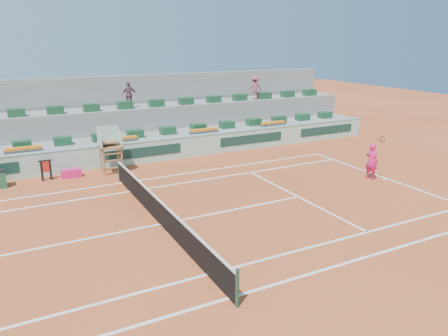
{
  "coord_description": "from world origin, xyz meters",
  "views": [
    {
      "loc": [
        -4.84,
        -14.51,
        6.72
      ],
      "look_at": [
        4.0,
        2.5,
        1.0
      ],
      "focal_mm": 35.0,
      "sensor_mm": 36.0,
      "label": 1
    }
  ],
  "objects": [
    {
      "name": "seat_row_upper",
      "position": [
        0.0,
        11.7,
        2.82
      ],
      "size": [
        32.9,
        0.6,
        0.44
      ],
      "color": "#184928",
      "rests_on": "seating_tier_upper"
    },
    {
      "name": "tennis_player",
      "position": [
        11.13,
        0.45,
        0.91
      ],
      "size": [
        0.55,
        0.93,
        2.28
      ],
      "color": "#E51D75",
      "rests_on": "ground"
    },
    {
      "name": "spectator_mid",
      "position": [
        2.36,
        11.89,
        3.4
      ],
      "size": [
        0.95,
        0.4,
        1.6
      ],
      "primitive_type": "imported",
      "rotation": [
        0.0,
        0.0,
        3.15
      ],
      "color": "#724C55",
      "rests_on": "seating_tier_upper"
    },
    {
      "name": "tennis_net",
      "position": [
        0.0,
        0.0,
        0.53
      ],
      "size": [
        0.1,
        11.97,
        1.1
      ],
      "color": "black",
      "rests_on": "ground"
    },
    {
      "name": "seat_row_lower",
      "position": [
        0.0,
        9.8,
        1.42
      ],
      "size": [
        32.9,
        0.6,
        0.44
      ],
      "color": "#184928",
      "rests_on": "seating_tier_lower"
    },
    {
      "name": "spectator_right",
      "position": [
        11.16,
        11.64,
        3.42
      ],
      "size": [
        1.17,
        0.83,
        1.64
      ],
      "primitive_type": "imported",
      "rotation": [
        0.0,
        0.0,
        2.92
      ],
      "color": "#924958",
      "rests_on": "seating_tier_upper"
    },
    {
      "name": "court_lines",
      "position": [
        0.0,
        0.0,
        0.01
      ],
      "size": [
        23.89,
        11.09,
        0.01
      ],
      "color": "white",
      "rests_on": "ground"
    },
    {
      "name": "towel_rack",
      "position": [
        -3.16,
        7.63,
        0.6
      ],
      "size": [
        0.62,
        0.1,
        1.03
      ],
      "color": "black",
      "rests_on": "ground"
    },
    {
      "name": "player_bag",
      "position": [
        -2.01,
        7.56,
        0.21
      ],
      "size": [
        0.95,
        0.42,
        0.42
      ],
      "primitive_type": "cube",
      "color": "#E51D75",
      "rests_on": "ground"
    },
    {
      "name": "stadium_back_wall",
      "position": [
        0.0,
        13.9,
        2.2
      ],
      "size": [
        36.0,
        0.4,
        4.4
      ],
      "primitive_type": "cube",
      "color": "gray",
      "rests_on": "ground"
    },
    {
      "name": "umpire_chair",
      "position": [
        0.0,
        7.5,
        1.54
      ],
      "size": [
        1.1,
        0.9,
        2.4
      ],
      "color": "#8E5E35",
      "rests_on": "ground"
    },
    {
      "name": "seating_tier_upper",
      "position": [
        0.0,
        12.3,
        1.3
      ],
      "size": [
        36.0,
        2.4,
        2.6
      ],
      "primitive_type": "cube",
      "color": "gray",
      "rests_on": "ground"
    },
    {
      "name": "flower_planters",
      "position": [
        -1.5,
        9.0,
        1.33
      ],
      "size": [
        26.8,
        0.36,
        0.28
      ],
      "color": "#454545",
      "rests_on": "seating_tier_lower"
    },
    {
      "name": "seating_tier_lower",
      "position": [
        0.0,
        10.7,
        0.6
      ],
      "size": [
        36.0,
        4.0,
        1.2
      ],
      "primitive_type": "cube",
      "color": "gray",
      "rests_on": "ground"
    },
    {
      "name": "ground",
      "position": [
        0.0,
        0.0,
        0.0
      ],
      "size": [
        90.0,
        90.0,
        0.0
      ],
      "primitive_type": "plane",
      "color": "#A84620",
      "rests_on": "ground"
    },
    {
      "name": "advertising_hoarding",
      "position": [
        0.02,
        8.5,
        0.63
      ],
      "size": [
        36.0,
        0.34,
        1.26
      ],
      "color": "#A5D0BC",
      "rests_on": "ground"
    }
  ]
}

